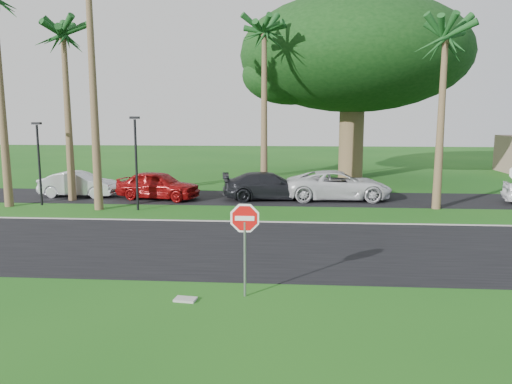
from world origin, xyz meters
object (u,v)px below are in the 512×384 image
Objects in this scene: car_red at (158,185)px; car_dark at (269,186)px; car_silver at (79,185)px; car_minivan at (339,186)px; stop_sign_near at (245,230)px.

car_dark is at bearing -75.25° from car_red.
car_silver is 0.84× the size of car_dark.
car_red is 10.11m from car_minivan.
car_silver is 0.94× the size of car_red.
stop_sign_near is at bearing 163.00° from car_minivan.
stop_sign_near is 16.05m from car_red.
car_dark is (6.23, 0.35, -0.04)m from car_red.
stop_sign_near is 15.10m from car_dark.
stop_sign_near is 0.60× the size of car_silver.
car_silver is 4.81m from car_red.
car_minivan is (14.88, 0.10, 0.08)m from car_silver.
car_dark is at bearing -88.83° from car_silver.
stop_sign_near is at bearing 172.19° from car_dark.
car_dark is (11.01, -0.10, 0.03)m from car_silver.
stop_sign_near is 15.76m from car_minivan.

